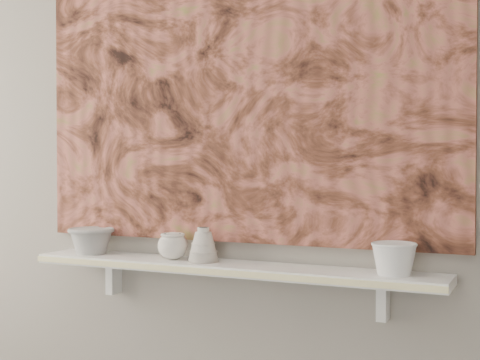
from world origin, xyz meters
The scene contains 11 objects.
wall_back centered at (0.00, 1.60, 1.35)m, with size 3.60×3.60×0.00m, color gray.
shelf centered at (0.00, 1.51, 0.92)m, with size 1.40×0.18×0.03m, color white.
shelf_stripe centered at (0.00, 1.41, 0.92)m, with size 1.40×0.01×0.02m, color #F0E6A0.
bracket_left centered at (-0.49, 1.57, 0.84)m, with size 0.03×0.06×0.12m, color white.
bracket_right centered at (0.49, 1.57, 0.84)m, with size 0.03×0.06×0.12m, color white.
painting centered at (0.00, 1.59, 1.54)m, with size 1.50×0.03×1.10m, color brown.
house_motif centered at (0.45, 1.57, 1.23)m, with size 0.09×0.00×0.08m, color black.
bowl_grey centered at (-0.54, 1.51, 0.98)m, with size 0.16×0.16×0.10m, color gray, non-canonical shape.
cup_cream centered at (-0.20, 1.51, 0.98)m, with size 0.10×0.10×0.09m, color beige, non-canonical shape.
bell_vessel centered at (-0.09, 1.51, 0.99)m, with size 0.10×0.10×0.11m, color beige, non-canonical shape.
bowl_white centered at (0.54, 1.51, 0.98)m, with size 0.13×0.13×0.10m, color silver, non-canonical shape.
Camera 1 is at (0.94, -0.42, 1.25)m, focal length 50.00 mm.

